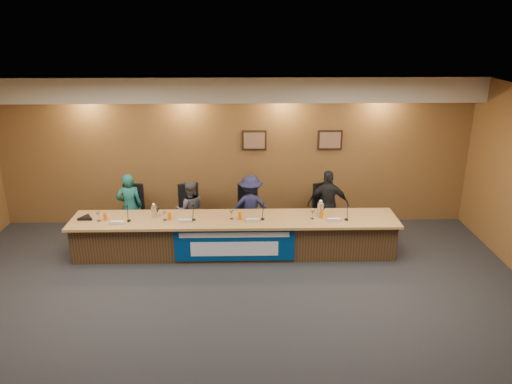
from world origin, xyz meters
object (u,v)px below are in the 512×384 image
banner (234,245)px  office_chair_a (132,215)px  office_chair_d (327,213)px  dais_body (235,237)px  panelist_a (130,207)px  speakerphone (86,218)px  panelist_b (190,210)px  panelist_d (328,204)px  carafe_right (320,209)px  panelist_c (251,207)px  office_chair_c (251,214)px  office_chair_b (191,214)px  carafe_left (154,212)px

banner → office_chair_a: size_ratio=4.58×
office_chair_a → office_chair_d: size_ratio=1.00×
dais_body → banner: size_ratio=2.73×
panelist_a → office_chair_a: 0.24m
office_chair_d → speakerphone: size_ratio=1.50×
panelist_b → office_chair_a: size_ratio=2.55×
speakerphone → panelist_d: bearing=9.5°
dais_body → panelist_d: bearing=21.6°
dais_body → office_chair_d: bearing=24.2°
office_chair_a → carafe_right: size_ratio=1.86×
carafe_right → office_chair_a: bearing=168.1°
panelist_b → speakerphone: size_ratio=3.82×
carafe_right → speakerphone: carafe_right is taller
banner → speakerphone: size_ratio=6.88×
panelist_b → carafe_right: 2.64m
banner → speakerphone: bearing=172.1°
office_chair_d → banner: bearing=-167.6°
panelist_c → office_chair_a: bearing=-0.6°
office_chair_a → office_chair_c: (2.44, 0.00, 0.00)m
dais_body → panelist_a: 2.28m
office_chair_a → office_chair_b: size_ratio=1.00×
panelist_a → carafe_right: 3.82m
dais_body → speakerphone: speakerphone is taller
panelist_b → carafe_left: panelist_b is taller
dais_body → office_chair_b: 1.25m
panelist_a → carafe_left: panelist_a is taller
panelist_b → carafe_left: 0.96m
panelist_b → office_chair_a: (-1.21, 0.10, -0.13)m
panelist_b → carafe_left: bearing=42.6°
banner → panelist_b: 1.50m
dais_body → panelist_b: size_ratio=4.91×
carafe_left → carafe_right: carafe_right is taller
banner → panelist_c: (0.31, 1.16, 0.29)m
dais_body → panelist_b: bearing=140.9°
office_chair_d → carafe_left: bearing=172.2°
speakerphone → panelist_b: bearing=22.8°
office_chair_c → carafe_right: 1.58m
panelist_d → office_chair_b: panelist_d is taller
panelist_b → office_chair_d: (2.80, 0.10, -0.13)m
office_chair_a → carafe_left: size_ratio=2.05×
panelist_a → office_chair_d: 4.02m
office_chair_b → carafe_left: carafe_left is taller
banner → panelist_d: size_ratio=1.55×
office_chair_b → carafe_left: (-0.59, -0.82, 0.39)m
panelist_c → carafe_right: panelist_c is taller
panelist_d → speakerphone: (-4.65, -0.78, 0.06)m
banner → panelist_b: bearing=128.3°
panelist_a → panelist_c: size_ratio=1.04×
panelist_c → speakerphone: size_ratio=4.17×
office_chair_d → panelist_c: bearing=162.2°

